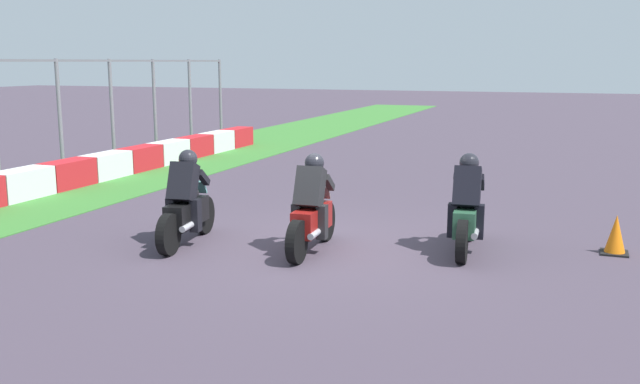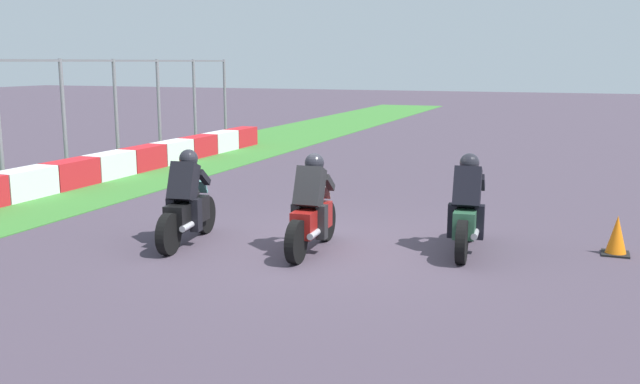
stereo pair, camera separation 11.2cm
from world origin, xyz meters
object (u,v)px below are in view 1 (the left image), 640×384
(rider_lane_a, at_px, (467,211))
(rider_lane_c, at_px, (187,206))
(traffic_cone, at_px, (616,236))
(rider_lane_b, at_px, (312,212))

(rider_lane_a, relative_size, rider_lane_c, 1.00)
(rider_lane_a, xyz_separation_m, traffic_cone, (0.62, -2.16, -0.34))
(rider_lane_b, bearing_deg, rider_lane_a, -71.79)
(rider_lane_b, bearing_deg, traffic_cone, -74.21)
(rider_lane_b, relative_size, rider_lane_c, 1.00)
(rider_lane_a, distance_m, rider_lane_c, 4.41)
(rider_lane_b, bearing_deg, rider_lane_c, 94.88)
(rider_lane_a, height_order, traffic_cone, rider_lane_a)
(rider_lane_b, relative_size, traffic_cone, 3.37)
(rider_lane_c, relative_size, traffic_cone, 3.37)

